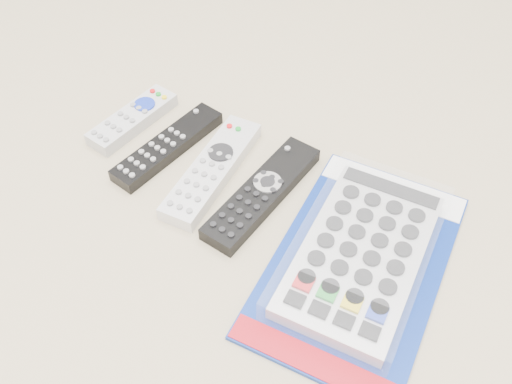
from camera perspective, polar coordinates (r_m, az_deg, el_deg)
The scene contains 5 objects.
remote_small_grey at distance 0.95m, azimuth -12.25°, elevation 7.16°, with size 0.07×0.17×0.02m.
remote_slim_black at distance 0.90m, azimuth -8.84°, elevation 4.58°, with size 0.08×0.21×0.02m.
remote_silver_dvd at distance 0.85m, azimuth -4.41°, elevation 2.24°, with size 0.07×0.23×0.03m.
remote_large_black at distance 0.82m, azimuth 0.62°, elevation -0.09°, with size 0.08×0.23×0.02m.
jumbo_remote_packaged at distance 0.75m, azimuth 10.49°, elevation -6.02°, with size 0.23×0.36×0.05m.
Camera 1 is at (0.32, -0.47, 0.63)m, focal length 40.00 mm.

